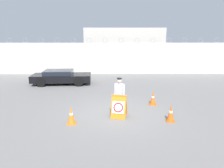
# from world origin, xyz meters

# --- Properties ---
(ground_plane) EXTENTS (90.00, 90.00, 0.00)m
(ground_plane) POSITION_xyz_m (0.00, 0.00, 0.00)
(ground_plane) COLOR gray
(perimeter_wall) EXTENTS (36.00, 0.30, 3.46)m
(perimeter_wall) POSITION_xyz_m (-0.00, 11.15, 1.51)
(perimeter_wall) COLOR silver
(perimeter_wall) RESTS_ON ground_plane
(building_block) EXTENTS (8.65, 6.25, 4.47)m
(building_block) POSITION_xyz_m (1.26, 16.28, 2.24)
(building_block) COLOR beige
(building_block) RESTS_ON ground_plane
(barricade_sign) EXTENTS (0.83, 0.87, 1.06)m
(barricade_sign) POSITION_xyz_m (0.10, -0.48, 0.52)
(barricade_sign) COLOR orange
(barricade_sign) RESTS_ON ground_plane
(security_guard) EXTENTS (0.55, 0.61, 1.73)m
(security_guard) POSITION_xyz_m (0.14, 0.23, 0.96)
(security_guard) COLOR black
(security_guard) RESTS_ON ground_plane
(traffic_cone_near) EXTENTS (0.38, 0.38, 0.76)m
(traffic_cone_near) POSITION_xyz_m (2.05, 1.37, 0.37)
(traffic_cone_near) COLOR orange
(traffic_cone_near) RESTS_ON ground_plane
(traffic_cone_mid) EXTENTS (0.37, 0.37, 0.77)m
(traffic_cone_mid) POSITION_xyz_m (2.38, -1.01, 0.38)
(traffic_cone_mid) COLOR orange
(traffic_cone_mid) RESTS_ON ground_plane
(traffic_cone_far) EXTENTS (0.38, 0.38, 0.78)m
(traffic_cone_far) POSITION_xyz_m (-1.99, -1.25, 0.39)
(traffic_cone_far) COLOR orange
(traffic_cone_far) RESTS_ON ground_plane
(parked_car_front_coupe) EXTENTS (4.56, 2.12, 1.09)m
(parked_car_front_coupe) POSITION_xyz_m (-4.12, 6.55, 0.58)
(parked_car_front_coupe) COLOR black
(parked_car_front_coupe) RESTS_ON ground_plane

